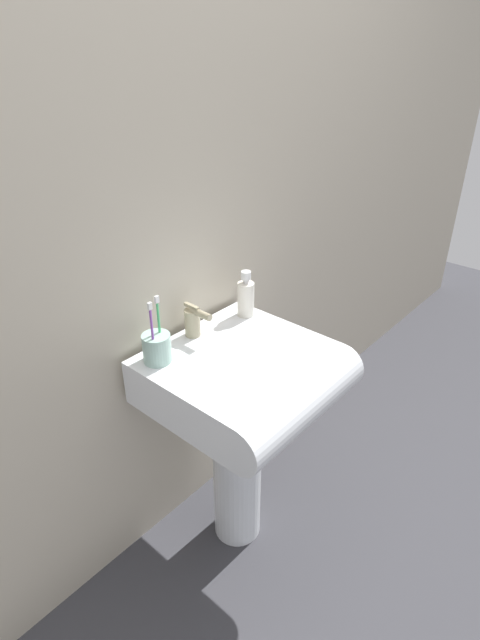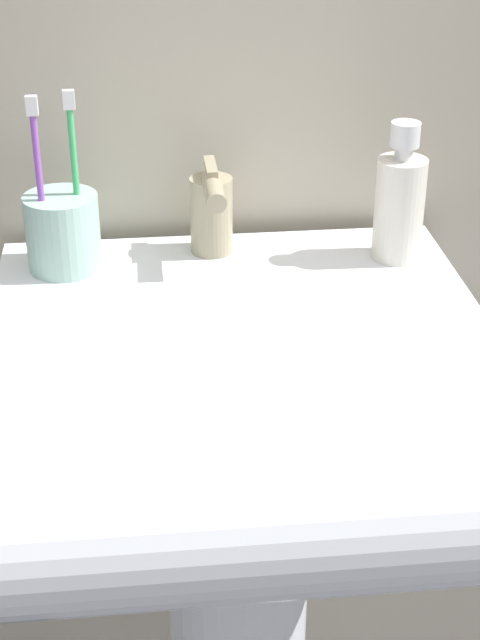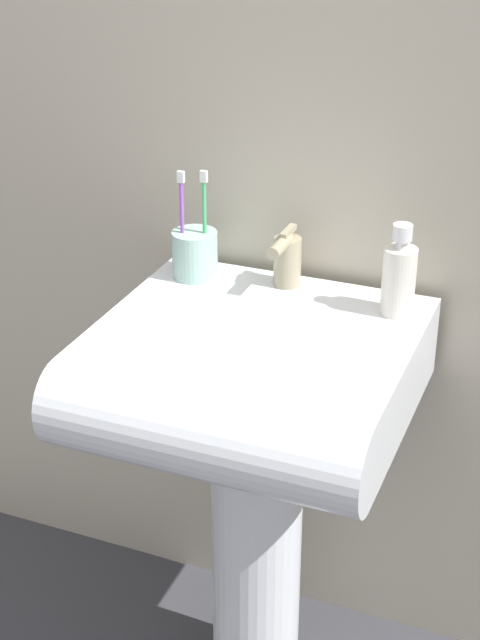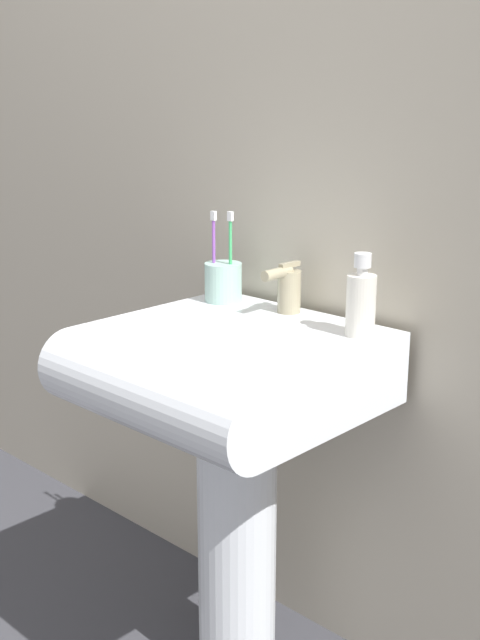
{
  "view_description": "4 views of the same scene",
  "coord_description": "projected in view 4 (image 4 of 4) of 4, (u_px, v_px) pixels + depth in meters",
  "views": [
    {
      "loc": [
        -0.92,
        -0.81,
        1.57
      ],
      "look_at": [
        0.03,
        0.01,
        0.86
      ],
      "focal_mm": 28.0,
      "sensor_mm": 36.0,
      "label": 1
    },
    {
      "loc": [
        -0.09,
        -0.86,
        1.24
      ],
      "look_at": [
        -0.0,
        -0.03,
        0.78
      ],
      "focal_mm": 55.0,
      "sensor_mm": 36.0,
      "label": 2
    },
    {
      "loc": [
        0.5,
        -1.32,
        1.49
      ],
      "look_at": [
        -0.03,
        -0.02,
        0.78
      ],
      "focal_mm": 55.0,
      "sensor_mm": 36.0,
      "label": 3
    },
    {
      "loc": [
        1.02,
        -1.07,
        1.2
      ],
      "look_at": [
        -0.01,
        0.02,
        0.78
      ],
      "focal_mm": 45.0,
      "sensor_mm": 36.0,
      "label": 4
    }
  ],
  "objects": [
    {
      "name": "soap_bottle",
      "position": [
        361.0,
        302.0,
        1.49
      ],
      "size": [
        0.06,
        0.06,
        0.16
      ],
      "color": "silver",
      "rests_on": "sink_basin"
    },
    {
      "name": "wall_back",
      "position": [
        326.0,
        96.0,
        1.61
      ],
      "size": [
        5.0,
        0.05,
        2.4
      ],
      "primitive_type": "cube",
      "color": "#B7AD99",
      "rests_on": "ground"
    },
    {
      "name": "toothbrush_cup",
      "position": [
        223.0,
        281.0,
        1.75
      ],
      "size": [
        0.08,
        0.08,
        0.2
      ],
      "color": "#99BFB2",
      "rests_on": "sink_basin"
    },
    {
      "name": "sink_pedestal",
      "position": [
        237.0,
        539.0,
        1.66
      ],
      "size": [
        0.16,
        0.16,
        0.62
      ],
      "primitive_type": "cylinder",
      "color": "white",
      "rests_on": "ground"
    },
    {
      "name": "faucet",
      "position": [
        287.0,
        288.0,
        1.65
      ],
      "size": [
        0.05,
        0.1,
        0.11
      ],
      "color": "tan",
      "rests_on": "sink_basin"
    },
    {
      "name": "sink_basin",
      "position": [
        217.0,
        371.0,
        1.52
      ],
      "size": [
        0.5,
        0.5,
        0.14
      ],
      "color": "white",
      "rests_on": "sink_pedestal"
    }
  ]
}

